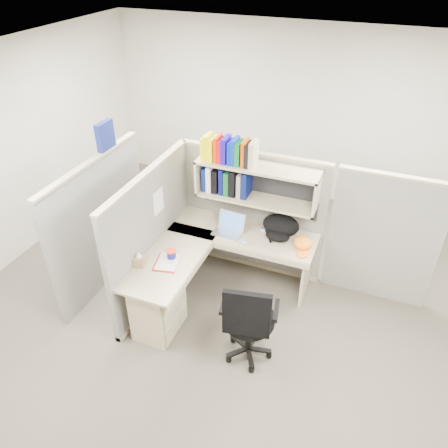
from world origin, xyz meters
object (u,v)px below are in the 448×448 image
at_px(laptop, 228,225).
at_px(snack_canister, 171,254).
at_px(backpack, 280,228).
at_px(task_chair, 248,332).
at_px(desk, 182,287).

xyz_separation_m(laptop, snack_canister, (-0.40, -0.65, -0.07)).
distance_m(backpack, task_chair, 1.31).
height_order(snack_canister, task_chair, task_chair).
bearing_deg(task_chair, backpack, 92.37).
relative_size(desk, task_chair, 1.62).
bearing_deg(snack_canister, backpack, 39.58).
distance_m(laptop, snack_canister, 0.77).
relative_size(laptop, task_chair, 0.31).
relative_size(desk, snack_canister, 17.13).
relative_size(desk, laptop, 5.22).
bearing_deg(task_chair, laptop, 120.90).
distance_m(desk, laptop, 0.90).
relative_size(backpack, task_chair, 0.40).
bearing_deg(backpack, snack_canister, -154.15).
relative_size(desk, backpack, 4.05).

